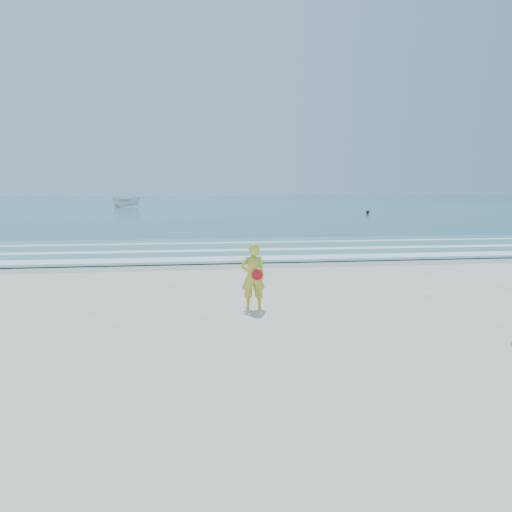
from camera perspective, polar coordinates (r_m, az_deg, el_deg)
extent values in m
plane|color=silver|center=(11.02, -0.09, -7.99)|extent=(400.00, 400.00, 0.00)
cube|color=#B2A893|center=(19.79, -3.69, -0.97)|extent=(400.00, 2.40, 0.00)
cube|color=#19727F|center=(115.56, -7.33, 6.18)|extent=(400.00, 190.00, 0.04)
cube|color=#59B7AD|center=(24.73, -4.57, 0.86)|extent=(400.00, 10.00, 0.01)
cube|color=white|center=(21.07, -3.96, -0.31)|extent=(400.00, 1.40, 0.01)
cube|color=white|center=(23.94, -4.45, 0.65)|extent=(400.00, 0.90, 0.01)
cube|color=white|center=(27.21, -4.89, 1.50)|extent=(400.00, 0.60, 0.01)
imported|color=silver|center=(83.36, -14.56, 6.01)|extent=(4.53, 2.40, 1.66)
sphere|color=black|center=(60.74, 12.65, 4.94)|extent=(0.41, 0.41, 0.41)
imported|color=gold|center=(12.36, -0.35, -2.34)|extent=(0.62, 0.42, 1.66)
cylinder|color=red|center=(12.18, 0.14, -2.15)|extent=(0.27, 0.08, 0.27)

